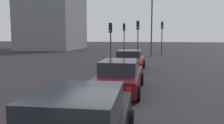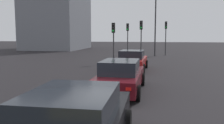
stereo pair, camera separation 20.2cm
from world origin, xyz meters
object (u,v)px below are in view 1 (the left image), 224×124
at_px(car_red_lead, 130,60).
at_px(traffic_light_near_right, 138,32).
at_px(traffic_light_far_right, 110,34).
at_px(traffic_light_far_left, 124,33).
at_px(car_maroon_second, 120,76).
at_px(street_lamp_kerbside, 152,15).
at_px(traffic_light_near_left, 162,31).

bearing_deg(car_red_lead, traffic_light_near_right, 0.58).
bearing_deg(traffic_light_far_right, traffic_light_far_left, -176.03).
height_order(car_maroon_second, street_lamp_kerbside, street_lamp_kerbside).
distance_m(car_red_lead, traffic_light_near_right, 7.72).
bearing_deg(street_lamp_kerbside, traffic_light_near_right, 163.38).
height_order(car_red_lead, traffic_light_far_left, traffic_light_far_left).
xyz_separation_m(traffic_light_near_left, traffic_light_far_right, (-9.27, 5.02, -0.40)).
bearing_deg(traffic_light_far_right, traffic_light_near_left, 158.25).
bearing_deg(car_maroon_second, car_red_lead, 1.67).
bearing_deg(car_red_lead, traffic_light_near_left, -10.33).
bearing_deg(car_maroon_second, traffic_light_near_right, 0.34).
height_order(traffic_light_far_left, traffic_light_far_right, traffic_light_far_left).
bearing_deg(car_red_lead, street_lamp_kerbside, -5.54).
bearing_deg(street_lamp_kerbside, traffic_light_near_left, -46.61).
height_order(car_red_lead, traffic_light_near_right, traffic_light_near_right).
bearing_deg(car_red_lead, traffic_light_far_left, 10.31).
xyz_separation_m(car_maroon_second, traffic_light_near_right, (14.03, -0.02, 2.19)).
bearing_deg(traffic_light_near_left, car_maroon_second, -6.49).
xyz_separation_m(traffic_light_near_right, traffic_light_far_right, (-3.32, 2.30, -0.25)).
bearing_deg(traffic_light_far_left, car_maroon_second, 12.92).
bearing_deg(traffic_light_far_right, car_maroon_second, 18.68).
bearing_deg(traffic_light_far_left, traffic_light_near_right, 30.34).
bearing_deg(street_lamp_kerbside, car_red_lead, 172.61).
xyz_separation_m(traffic_light_near_left, traffic_light_near_right, (-5.95, 2.72, -0.15)).
xyz_separation_m(car_maroon_second, street_lamp_kerbside, (18.74, -1.43, 4.21)).
distance_m(car_maroon_second, street_lamp_kerbside, 19.26).
bearing_deg(traffic_light_near_left, car_red_lead, -10.87).
bearing_deg(traffic_light_near_left, traffic_light_far_right, -27.10).
xyz_separation_m(traffic_light_far_left, traffic_light_far_right, (-7.80, 0.37, -0.22)).
distance_m(traffic_light_near_left, street_lamp_kerbside, 2.60).
height_order(car_maroon_second, traffic_light_far_right, traffic_light_far_right).
height_order(car_red_lead, traffic_light_near_left, traffic_light_near_left).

